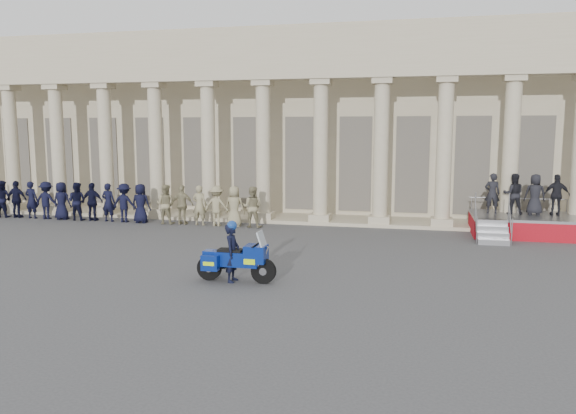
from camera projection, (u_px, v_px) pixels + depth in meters
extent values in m
plane|color=#3E3E41|center=(235.00, 264.00, 17.46)|extent=(90.00, 90.00, 0.00)
cube|color=tan|center=(319.00, 123.00, 31.31)|extent=(40.00, 10.00, 9.00)
cube|color=tan|center=(295.00, 218.00, 25.93)|extent=(40.00, 2.60, 0.15)
cube|color=tan|center=(292.00, 68.00, 24.24)|extent=(35.80, 1.00, 1.00)
cube|color=tan|center=(292.00, 42.00, 24.09)|extent=(35.80, 1.00, 1.20)
cube|color=tan|center=(16.00, 206.00, 28.35)|extent=(0.90, 0.90, 0.30)
cylinder|color=tan|center=(12.00, 148.00, 27.94)|extent=(0.64, 0.64, 5.60)
cube|color=tan|center=(8.00, 88.00, 27.54)|extent=(0.85, 0.85, 0.24)
cube|color=tan|center=(61.00, 208.00, 27.76)|extent=(0.90, 0.90, 0.30)
cylinder|color=tan|center=(58.00, 148.00, 27.36)|extent=(0.64, 0.64, 5.60)
cube|color=tan|center=(55.00, 87.00, 26.96)|extent=(0.85, 0.85, 0.24)
cube|color=tan|center=(109.00, 210.00, 27.18)|extent=(0.90, 0.90, 0.30)
cylinder|color=tan|center=(106.00, 149.00, 26.77)|extent=(0.64, 0.64, 5.60)
cube|color=tan|center=(103.00, 86.00, 26.37)|extent=(0.85, 0.85, 0.24)
cube|color=tan|center=(158.00, 211.00, 26.59)|extent=(0.90, 0.90, 0.30)
cylinder|color=tan|center=(156.00, 149.00, 26.19)|extent=(0.64, 0.64, 5.60)
cube|color=tan|center=(154.00, 85.00, 25.79)|extent=(0.85, 0.85, 0.24)
cube|color=tan|center=(210.00, 213.00, 26.01)|extent=(0.90, 0.90, 0.30)
cylinder|color=tan|center=(208.00, 149.00, 25.60)|extent=(0.64, 0.64, 5.60)
cube|color=tan|center=(207.00, 84.00, 25.20)|extent=(0.85, 0.85, 0.24)
cube|color=tan|center=(264.00, 215.00, 25.42)|extent=(0.90, 0.90, 0.30)
cylinder|color=tan|center=(263.00, 150.00, 25.02)|extent=(0.64, 0.64, 5.60)
cube|color=tan|center=(263.00, 83.00, 24.62)|extent=(0.85, 0.85, 0.24)
cube|color=tan|center=(320.00, 217.00, 24.84)|extent=(0.90, 0.90, 0.30)
cylinder|color=tan|center=(321.00, 150.00, 24.43)|extent=(0.64, 0.64, 5.60)
cube|color=tan|center=(321.00, 82.00, 24.03)|extent=(0.85, 0.85, 0.24)
cube|color=tan|center=(379.00, 219.00, 24.26)|extent=(0.90, 0.90, 0.30)
cylinder|color=tan|center=(381.00, 151.00, 23.85)|extent=(0.64, 0.64, 5.60)
cube|color=tan|center=(382.00, 81.00, 23.45)|extent=(0.85, 0.85, 0.24)
cube|color=tan|center=(441.00, 222.00, 23.67)|extent=(0.90, 0.90, 0.30)
cylinder|color=tan|center=(444.00, 151.00, 23.27)|extent=(0.64, 0.64, 5.60)
cube|color=tan|center=(447.00, 80.00, 22.87)|extent=(0.85, 0.85, 0.24)
cube|color=tan|center=(507.00, 224.00, 23.09)|extent=(0.90, 0.90, 0.30)
cylinder|color=tan|center=(511.00, 152.00, 22.68)|extent=(0.64, 0.64, 5.60)
cube|color=tan|center=(515.00, 78.00, 22.28)|extent=(0.85, 0.85, 0.24)
cube|color=tan|center=(576.00, 226.00, 22.50)|extent=(0.90, 0.90, 0.30)
cube|color=black|center=(18.00, 159.00, 30.28)|extent=(1.30, 0.12, 4.20)
cube|color=black|center=(61.00, 160.00, 29.69)|extent=(1.30, 0.12, 4.20)
cube|color=black|center=(105.00, 161.00, 29.11)|extent=(1.30, 0.12, 4.20)
cube|color=black|center=(151.00, 161.00, 28.52)|extent=(1.30, 0.12, 4.20)
cube|color=black|center=(199.00, 162.00, 27.94)|extent=(1.30, 0.12, 4.20)
cube|color=black|center=(249.00, 163.00, 27.36)|extent=(1.30, 0.12, 4.20)
cube|color=black|center=(301.00, 163.00, 26.77)|extent=(1.30, 0.12, 4.20)
cube|color=black|center=(355.00, 164.00, 26.19)|extent=(1.30, 0.12, 4.20)
cube|color=black|center=(412.00, 165.00, 25.60)|extent=(1.30, 0.12, 4.20)
cube|color=black|center=(472.00, 166.00, 25.02)|extent=(1.30, 0.12, 4.20)
cube|color=black|center=(534.00, 167.00, 24.43)|extent=(1.30, 0.12, 4.20)
imported|color=black|center=(2.00, 199.00, 26.68)|extent=(0.85, 0.66, 1.75)
imported|color=black|center=(17.00, 199.00, 26.50)|extent=(1.03, 0.43, 1.75)
imported|color=black|center=(32.00, 200.00, 26.32)|extent=(0.64, 0.42, 1.75)
imported|color=black|center=(47.00, 200.00, 26.14)|extent=(1.13, 0.65, 1.75)
imported|color=black|center=(62.00, 201.00, 25.96)|extent=(0.86, 0.56, 1.75)
imported|color=black|center=(77.00, 201.00, 25.78)|extent=(0.85, 0.66, 1.75)
imported|color=black|center=(93.00, 202.00, 25.60)|extent=(1.03, 0.43, 1.75)
imported|color=black|center=(108.00, 202.00, 25.42)|extent=(0.64, 0.42, 1.75)
imported|color=black|center=(124.00, 203.00, 25.24)|extent=(1.13, 0.65, 1.75)
imported|color=black|center=(141.00, 203.00, 25.06)|extent=(0.86, 0.56, 1.75)
imported|color=gray|center=(166.00, 204.00, 24.79)|extent=(0.85, 0.66, 1.75)
imported|color=gray|center=(182.00, 205.00, 24.61)|extent=(1.03, 0.43, 1.75)
imported|color=gray|center=(199.00, 205.00, 24.43)|extent=(0.64, 0.42, 1.75)
imported|color=gray|center=(217.00, 206.00, 24.25)|extent=(1.13, 0.65, 1.75)
imported|color=gray|center=(234.00, 206.00, 24.07)|extent=(0.86, 0.56, 1.75)
imported|color=gray|center=(252.00, 207.00, 23.89)|extent=(0.85, 0.66, 1.75)
cube|color=gray|center=(524.00, 216.00, 22.17)|extent=(3.95, 2.82, 0.10)
cube|color=maroon|center=(530.00, 232.00, 20.89)|extent=(3.95, 0.04, 0.70)
cube|color=maroon|center=(472.00, 224.00, 22.67)|extent=(0.04, 2.82, 0.70)
cube|color=gray|center=(494.00, 242.00, 20.34)|extent=(1.10, 0.28, 0.20)
cube|color=gray|center=(493.00, 235.00, 20.59)|extent=(1.10, 0.28, 0.20)
cube|color=gray|center=(492.00, 229.00, 20.83)|extent=(1.10, 0.28, 0.20)
cube|color=gray|center=(492.00, 222.00, 21.07)|extent=(1.10, 0.28, 0.20)
cylinder|color=gray|center=(519.00, 198.00, 23.41)|extent=(3.95, 0.04, 0.04)
imported|color=black|center=(492.00, 193.00, 22.52)|extent=(0.59, 0.39, 1.62)
imported|color=black|center=(513.00, 194.00, 22.34)|extent=(0.79, 0.61, 1.62)
imported|color=black|center=(535.00, 194.00, 22.16)|extent=(0.79, 0.52, 1.62)
imported|color=black|center=(557.00, 195.00, 21.98)|extent=(0.95, 0.40, 1.62)
cylinder|color=black|center=(264.00, 271.00, 15.21)|extent=(0.69, 0.15, 0.69)
cylinder|color=black|center=(209.00, 268.00, 15.56)|extent=(0.69, 0.15, 0.69)
cube|color=navy|center=(238.00, 259.00, 15.33)|extent=(1.20, 0.44, 0.40)
cube|color=navy|center=(256.00, 254.00, 15.19)|extent=(0.58, 0.54, 0.47)
cube|color=silver|center=(256.00, 262.00, 15.22)|extent=(0.23, 0.31, 0.13)
cube|color=#B2BFCC|center=(262.00, 241.00, 15.10)|extent=(0.22, 0.48, 0.56)
cube|color=black|center=(230.00, 251.00, 15.35)|extent=(0.68, 0.36, 0.10)
cube|color=navy|center=(211.00, 254.00, 15.50)|extent=(0.37, 0.36, 0.23)
cube|color=navy|center=(210.00, 263.00, 15.18)|extent=(0.47, 0.23, 0.42)
cube|color=#C4FC0D|center=(210.00, 263.00, 15.18)|extent=(0.31, 0.25, 0.10)
cube|color=navy|center=(219.00, 257.00, 15.82)|extent=(0.47, 0.23, 0.42)
cube|color=#C4FC0D|center=(219.00, 257.00, 15.82)|extent=(0.31, 0.25, 0.10)
cylinder|color=silver|center=(223.00, 267.00, 15.74)|extent=(0.63, 0.11, 0.10)
cylinder|color=black|center=(256.00, 245.00, 15.16)|extent=(0.04, 0.73, 0.04)
imported|color=black|center=(232.00, 253.00, 15.35)|extent=(0.39, 0.59, 1.61)
sphere|color=navy|center=(232.00, 226.00, 15.24)|extent=(0.28, 0.28, 0.28)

